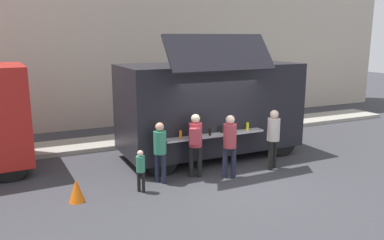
% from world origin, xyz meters
% --- Properties ---
extents(ground_plane, '(60.00, 60.00, 0.00)m').
position_xyz_m(ground_plane, '(0.00, 0.00, 0.00)').
color(ground_plane, '#38383D').
extents(curb_strip, '(28.00, 1.60, 0.15)m').
position_xyz_m(curb_strip, '(-3.66, 4.70, 0.07)').
color(curb_strip, '#9E998E').
rests_on(curb_strip, ground).
extents(food_truck_main, '(5.55, 3.24, 3.79)m').
position_xyz_m(food_truck_main, '(0.35, 2.08, 1.59)').
color(food_truck_main, black).
rests_on(food_truck_main, ground).
extents(traffic_cone_orange, '(0.36, 0.36, 0.55)m').
position_xyz_m(traffic_cone_orange, '(-4.08, 0.20, 0.28)').
color(traffic_cone_orange, orange).
rests_on(traffic_cone_orange, ground).
extents(trash_bin, '(0.60, 0.60, 0.87)m').
position_xyz_m(trash_bin, '(4.76, 4.40, 0.43)').
color(trash_bin, '#2F6036').
rests_on(trash_bin, ground).
extents(customer_front_ordering, '(0.35, 0.35, 1.72)m').
position_xyz_m(customer_front_ordering, '(-0.12, 0.06, 1.03)').
color(customer_front_ordering, '#202236').
rests_on(customer_front_ordering, ground).
extents(customer_mid_with_backpack, '(0.47, 0.57, 1.73)m').
position_xyz_m(customer_mid_with_backpack, '(-0.93, 0.48, 1.06)').
color(customer_mid_with_backpack, black).
rests_on(customer_mid_with_backpack, ground).
extents(customer_rear_waiting, '(0.33, 0.33, 1.60)m').
position_xyz_m(customer_rear_waiting, '(-1.92, 0.51, 0.96)').
color(customer_rear_waiting, '#1E2437').
rests_on(customer_rear_waiting, ground).
extents(customer_extra_browsing, '(0.35, 0.35, 1.72)m').
position_xyz_m(customer_extra_browsing, '(1.36, 0.15, 1.03)').
color(customer_extra_browsing, black).
rests_on(customer_extra_browsing, ground).
extents(child_near_queue, '(0.22, 0.22, 1.06)m').
position_xyz_m(child_near_queue, '(-2.57, 0.12, 0.63)').
color(child_near_queue, black).
rests_on(child_near_queue, ground).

